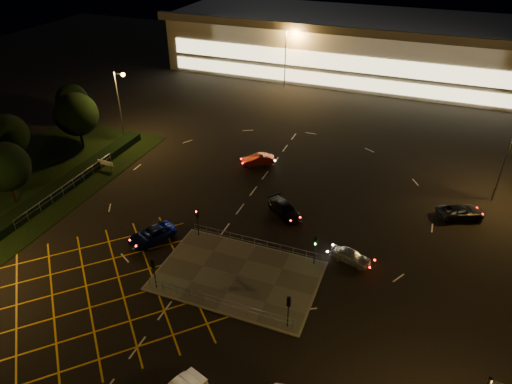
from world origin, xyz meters
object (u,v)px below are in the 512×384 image
(signal_ne, at_px, (315,245))
(car_left_blue, at_px, (152,234))
(car_right_silver, at_px, (351,256))
(signal_nw, at_px, (197,217))
(car_east_grey, at_px, (461,212))
(car_far_dkgrey, at_px, (285,209))
(signal_sw, at_px, (154,268))
(signal_se, at_px, (289,306))
(car_circ_red, at_px, (258,160))

(signal_ne, height_order, car_left_blue, signal_ne)
(car_right_silver, bearing_deg, signal_nw, 108.34)
(car_right_silver, relative_size, car_east_grey, 0.77)
(signal_ne, height_order, car_far_dkgrey, signal_ne)
(car_east_grey, bearing_deg, signal_sw, 104.66)
(signal_sw, bearing_deg, car_left_blue, -54.96)
(signal_nw, bearing_deg, signal_ne, 0.00)
(signal_sw, distance_m, car_far_dkgrey, 16.39)
(signal_nw, xyz_separation_m, car_east_grey, (24.60, 13.08, -1.68))
(signal_se, relative_size, signal_ne, 1.00)
(signal_nw, bearing_deg, car_right_silver, 6.42)
(signal_ne, height_order, car_circ_red, signal_ne)
(car_far_dkgrey, bearing_deg, car_east_grey, -31.33)
(signal_sw, relative_size, signal_se, 1.00)
(signal_ne, xyz_separation_m, car_right_silver, (3.07, 1.70, -1.72))
(car_right_silver, height_order, car_circ_red, car_circ_red)
(signal_sw, distance_m, car_circ_red, 24.35)
(car_east_grey, bearing_deg, car_far_dkgrey, 83.66)
(signal_ne, relative_size, car_circ_red, 0.76)
(signal_sw, height_order, signal_nw, same)
(signal_ne, distance_m, car_east_grey, 18.24)
(car_left_blue, bearing_deg, signal_nw, 55.54)
(signal_sw, distance_m, car_left_blue, 7.25)
(car_left_blue, relative_size, car_circ_red, 1.17)
(signal_sw, distance_m, signal_nw, 7.99)
(signal_se, bearing_deg, signal_ne, -90.00)
(signal_nw, relative_size, car_left_blue, 0.65)
(car_left_blue, height_order, car_far_dkgrey, car_far_dkgrey)
(signal_sw, relative_size, signal_ne, 1.00)
(car_far_dkgrey, bearing_deg, car_right_silver, -82.80)
(car_left_blue, bearing_deg, car_far_dkgrey, 66.27)
(car_far_dkgrey, bearing_deg, signal_se, -121.82)
(signal_se, distance_m, car_circ_red, 27.08)
(car_circ_red, height_order, car_east_grey, car_east_grey)
(signal_sw, height_order, car_circ_red, signal_sw)
(car_far_dkgrey, distance_m, car_right_silver, 9.63)
(car_right_silver, distance_m, car_circ_red, 20.88)
(signal_se, height_order, car_east_grey, signal_se)
(signal_ne, bearing_deg, signal_nw, 180.00)
(car_far_dkgrey, height_order, car_right_silver, car_far_dkgrey)
(signal_se, xyz_separation_m, car_east_grey, (12.60, 21.07, -1.68))
(signal_nw, xyz_separation_m, car_circ_red, (0.16, 16.31, -1.69))
(car_left_blue, relative_size, car_right_silver, 1.27)
(car_circ_red, xyz_separation_m, car_east_grey, (24.45, -3.23, 0.01))
(signal_nw, bearing_deg, car_far_dkgrey, 44.56)
(signal_ne, bearing_deg, car_east_grey, 46.07)
(car_circ_red, distance_m, car_east_grey, 24.66)
(car_right_silver, bearing_deg, car_east_grey, -28.03)
(car_circ_red, bearing_deg, car_right_silver, 13.20)
(signal_nw, bearing_deg, signal_sw, -90.00)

